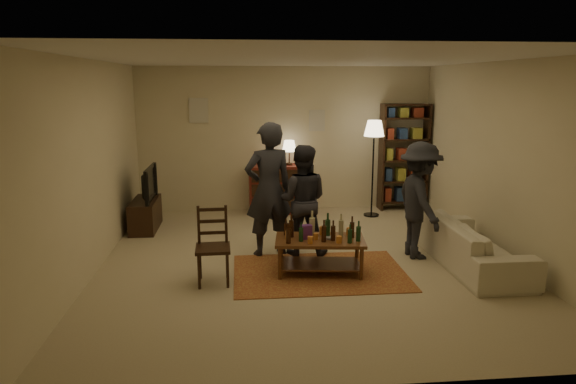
{
  "coord_description": "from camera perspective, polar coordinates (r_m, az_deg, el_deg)",
  "views": [
    {
      "loc": [
        -0.87,
        -6.66,
        2.42
      ],
      "look_at": [
        -0.22,
        0.1,
        0.95
      ],
      "focal_mm": 32.0,
      "sensor_mm": 36.0,
      "label": 1
    }
  ],
  "objects": [
    {
      "name": "room_shell",
      "position": [
        9.66,
        -4.19,
        8.54
      ],
      "size": [
        6.0,
        6.0,
        6.0
      ],
      "color": "beige",
      "rests_on": "ground"
    },
    {
      "name": "floor",
      "position": [
        7.14,
        1.88,
        -7.65
      ],
      "size": [
        6.0,
        6.0,
        0.0
      ],
      "primitive_type": "plane",
      "color": "#C6B793",
      "rests_on": "ground"
    },
    {
      "name": "tv_stand",
      "position": [
        8.84,
        -15.58,
        -1.59
      ],
      "size": [
        0.4,
        1.0,
        1.06
      ],
      "color": "black",
      "rests_on": "ground"
    },
    {
      "name": "sofa",
      "position": [
        7.28,
        19.83,
        -5.45
      ],
      "size": [
        0.81,
        2.08,
        0.61
      ],
      "primitive_type": "imported",
      "rotation": [
        0.0,
        0.0,
        1.57
      ],
      "color": "beige",
      "rests_on": "ground"
    },
    {
      "name": "coffee_table",
      "position": [
        6.58,
        3.57,
        -5.61
      ],
      "size": [
        1.19,
        0.74,
        0.8
      ],
      "rotation": [
        0.0,
        0.0,
        -0.12
      ],
      "color": "brown",
      "rests_on": "ground"
    },
    {
      "name": "dining_chair",
      "position": [
        6.34,
        -8.35,
        -5.56
      ],
      "size": [
        0.43,
        0.43,
        0.96
      ],
      "rotation": [
        0.0,
        0.0,
        0.04
      ],
      "color": "black",
      "rests_on": "ground"
    },
    {
      "name": "rug",
      "position": [
        6.71,
        3.53,
        -8.92
      ],
      "size": [
        2.2,
        1.5,
        0.01
      ],
      "primitive_type": "cube",
      "color": "maroon",
      "rests_on": "ground"
    },
    {
      "name": "bookshelf",
      "position": [
        10.04,
        12.71,
        3.94
      ],
      "size": [
        0.9,
        0.34,
        2.02
      ],
      "color": "black",
      "rests_on": "ground"
    },
    {
      "name": "floor_lamp",
      "position": [
        9.32,
        9.54,
        6.25
      ],
      "size": [
        0.36,
        0.36,
        1.75
      ],
      "color": "black",
      "rests_on": "ground"
    },
    {
      "name": "person_left",
      "position": [
        7.15,
        -2.16,
        0.25
      ],
      "size": [
        0.78,
        0.62,
        1.89
      ],
      "primitive_type": "imported",
      "rotation": [
        0.0,
        0.0,
        3.41
      ],
      "color": "#25252C",
      "rests_on": "ground"
    },
    {
      "name": "dresser",
      "position": [
        9.6,
        -1.3,
        0.48
      ],
      "size": [
        1.0,
        0.5,
        1.36
      ],
      "color": "maroon",
      "rests_on": "ground"
    },
    {
      "name": "person_right",
      "position": [
        7.21,
        1.51,
        -0.93
      ],
      "size": [
        0.85,
        0.72,
        1.57
      ],
      "primitive_type": "imported",
      "rotation": [
        0.0,
        0.0,
        2.97
      ],
      "color": "#26252D",
      "rests_on": "ground"
    },
    {
      "name": "person_by_sofa",
      "position": [
        7.31,
        14.41,
        -0.92
      ],
      "size": [
        0.66,
        1.08,
        1.62
      ],
      "primitive_type": "imported",
      "rotation": [
        0.0,
        0.0,
        1.63
      ],
      "color": "#212228",
      "rests_on": "ground"
    }
  ]
}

